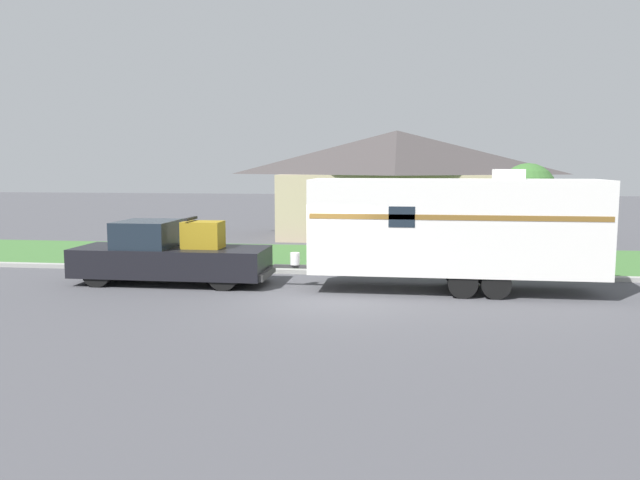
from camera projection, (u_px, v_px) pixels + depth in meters
name	position (u px, v px, depth m)	size (l,w,h in m)	color
ground_plane	(320.00, 298.00, 16.77)	(120.00, 120.00, 0.00)	#47474C
curb_strip	(335.00, 272.00, 20.45)	(80.00, 0.30, 0.14)	#999993
lawn_strip	(346.00, 258.00, 24.05)	(80.00, 7.00, 0.03)	#3D6B33
house_across_street	(396.00, 182.00, 30.90)	(11.91, 6.57, 5.26)	tan
pickup_truck	(169.00, 256.00, 18.84)	(5.92, 2.00, 2.02)	black
travel_trailer	(454.00, 226.00, 17.58)	(9.23, 2.23, 3.46)	black
mailbox	(414.00, 240.00, 21.03)	(0.48, 0.20, 1.40)	brown
tree_in_yard	(527.00, 191.00, 23.19)	(2.07, 2.07, 3.65)	brown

